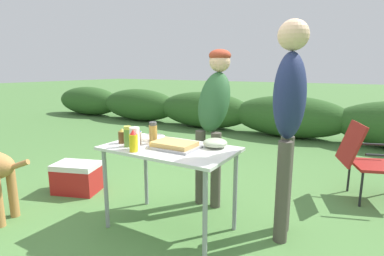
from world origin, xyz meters
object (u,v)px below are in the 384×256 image
paper_cup_stack (135,138)px  mayo_bottle (138,136)px  food_tray (174,145)px  mixing_bowl (215,143)px  spice_jar (153,133)px  mustard_bottle (134,141)px  relish_jar (128,137)px  standing_person_in_red_jacket (214,107)px  folding_table (169,156)px  beer_bottle (122,136)px  plate_stack (152,138)px  cooler_box (77,177)px  camp_chair_green_behind_table (367,157)px  bbq_sauce_bottle (136,137)px  standing_person_with_beanie (289,110)px

paper_cup_stack → mayo_bottle: size_ratio=1.34×
food_tray → mixing_bowl: (0.27, 0.20, 0.01)m
mayo_bottle → spice_jar: bearing=28.2°
mustard_bottle → spice_jar: size_ratio=0.93×
mixing_bowl → relish_jar: (-0.64, -0.35, 0.05)m
mayo_bottle → standing_person_in_red_jacket: size_ratio=0.09×
mayo_bottle → mustard_bottle: bearing=-56.7°
folding_table → mustard_bottle: mustard_bottle is taller
beer_bottle → mayo_bottle: same height
standing_person_in_red_jacket → food_tray: bearing=-90.0°
plate_stack → mixing_bowl: (0.64, 0.04, 0.02)m
mayo_bottle → cooler_box: mayo_bottle is taller
plate_stack → camp_chair_green_behind_table: bearing=39.1°
food_tray → spice_jar: 0.26m
mixing_bowl → folding_table: bearing=-150.2°
plate_stack → mayo_bottle: (-0.00, -0.18, 0.05)m
mustard_bottle → standing_person_in_red_jacket: standing_person_in_red_jacket is taller
food_tray → standing_person_in_red_jacket: bearing=89.9°
plate_stack → mustard_bottle: size_ratio=1.38×
mustard_bottle → relish_jar: size_ratio=1.02×
bbq_sauce_bottle → standing_person_with_beanie: standing_person_with_beanie is taller
paper_cup_stack → mayo_bottle: (-0.10, 0.16, -0.03)m
spice_jar → camp_chair_green_behind_table: 2.26m
mixing_bowl → food_tray: bearing=-143.9°
relish_jar → mayo_bottle: size_ratio=1.30×
folding_table → mayo_bottle: bearing=-174.0°
plate_stack → cooler_box: size_ratio=0.44×
mustard_bottle → camp_chair_green_behind_table: mustard_bottle is taller
spice_jar → mixing_bowl: bearing=17.0°
spice_jar → standing_person_with_beanie: standing_person_with_beanie is taller
standing_person_in_red_jacket → cooler_box: size_ratio=2.82×
folding_table → bbq_sauce_bottle: bearing=-161.5°
spice_jar → standing_person_in_red_jacket: (0.25, 0.67, 0.17)m
plate_stack → spice_jar: size_ratio=1.28×
folding_table → bbq_sauce_bottle: bbq_sauce_bottle is taller
mixing_bowl → mustard_bottle: bearing=-138.0°
paper_cup_stack → cooler_box: (-1.17, 0.30, -0.66)m
paper_cup_stack → cooler_box: size_ratio=0.32×
spice_jar → standing_person_with_beanie: size_ratio=0.11×
plate_stack → standing_person_in_red_jacket: 0.71m
paper_cup_stack → mayo_bottle: paper_cup_stack is taller
mustard_bottle → mayo_bottle: mustard_bottle is taller
plate_stack → mayo_bottle: 0.19m
folding_table → mustard_bottle: (-0.16, -0.26, 0.16)m
food_tray → mustard_bottle: 0.34m
paper_cup_stack → mixing_bowl: bearing=35.3°
mustard_bottle → camp_chair_green_behind_table: size_ratio=0.21×
bbq_sauce_bottle → camp_chair_green_behind_table: 2.41m
mixing_bowl → camp_chair_green_behind_table: (1.10, 1.37, -0.31)m
spice_jar → relish_jar: bearing=-122.2°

